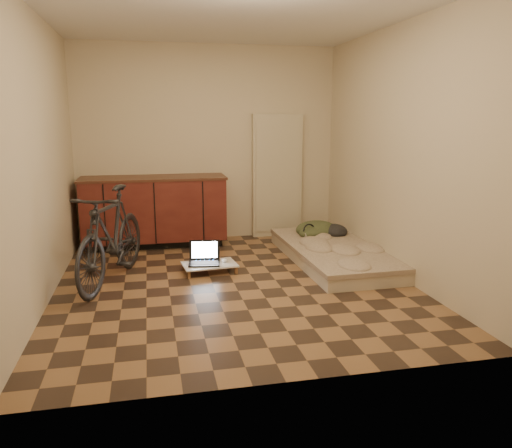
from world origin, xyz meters
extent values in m
cube|color=brown|center=(0.00, 0.00, 0.00)|extent=(3.50, 4.00, 0.00)
cube|color=silver|center=(0.00, 0.00, 2.60)|extent=(3.50, 4.00, 0.00)
cube|color=beige|center=(0.00, 2.00, 1.30)|extent=(3.50, 0.00, 2.60)
cube|color=beige|center=(0.00, -2.00, 1.30)|extent=(3.50, 0.00, 2.60)
cube|color=beige|center=(-1.75, 0.00, 1.30)|extent=(0.00, 4.00, 2.60)
cube|color=beige|center=(1.75, 0.00, 1.30)|extent=(0.00, 4.00, 2.60)
cube|color=black|center=(-0.75, 1.74, 0.05)|extent=(1.70, 0.48, 0.10)
cube|color=#491714|center=(-0.75, 1.70, 0.49)|extent=(1.80, 0.60, 0.78)
cube|color=#47261A|center=(-0.75, 1.70, 0.90)|extent=(1.84, 0.62, 0.03)
cube|color=beige|center=(0.95, 1.94, 0.85)|extent=(0.70, 0.10, 1.70)
imported|color=black|center=(-1.20, 0.26, 0.54)|extent=(0.99, 1.73, 1.07)
cube|color=beige|center=(1.30, 0.54, 0.07)|extent=(1.03, 2.10, 0.13)
cube|color=#BCA790|center=(1.30, 0.54, 0.16)|extent=(1.05, 2.12, 0.05)
cube|color=brown|center=(-0.44, 0.23, 0.04)|extent=(0.03, 0.03, 0.08)
cube|color=brown|center=(-0.47, 0.54, 0.04)|extent=(0.03, 0.03, 0.08)
cube|color=brown|center=(0.07, 0.29, 0.04)|extent=(0.03, 0.03, 0.08)
cube|color=brown|center=(0.04, 0.60, 0.04)|extent=(0.03, 0.03, 0.08)
cube|color=silver|center=(-0.20, 0.41, 0.09)|extent=(0.61, 0.43, 0.02)
cube|color=black|center=(-0.26, 0.40, 0.10)|extent=(0.36, 0.28, 0.02)
cube|color=black|center=(-0.23, 0.55, 0.22)|extent=(0.34, 0.11, 0.21)
cube|color=white|center=(-0.23, 0.55, 0.22)|extent=(0.29, 0.09, 0.17)
ellipsoid|color=silver|center=(-0.02, 0.45, 0.11)|extent=(0.07, 0.11, 0.04)
camera|label=1|loc=(-0.80, -4.80, 1.66)|focal=35.00mm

